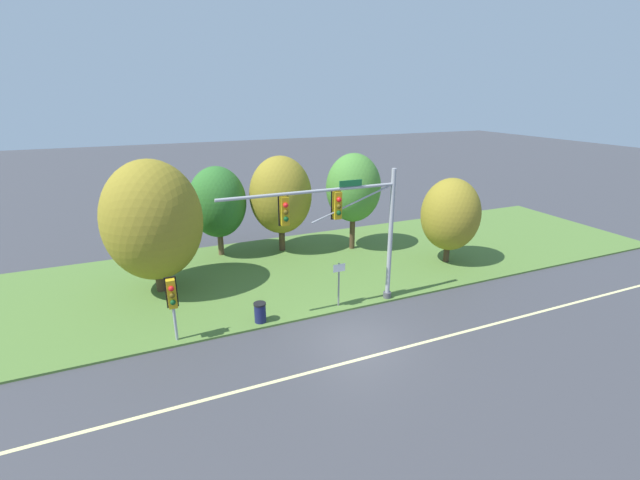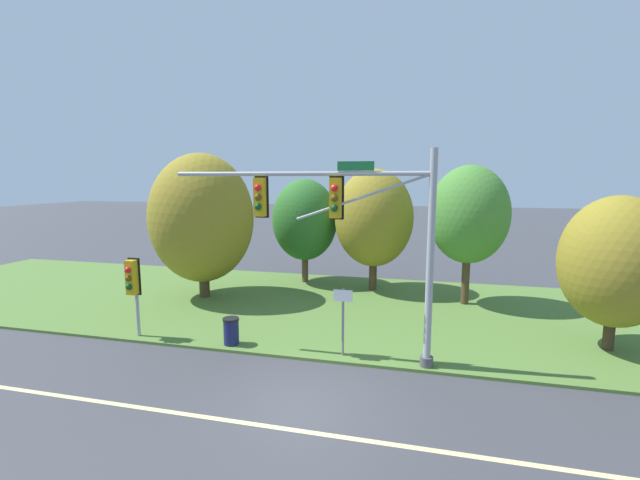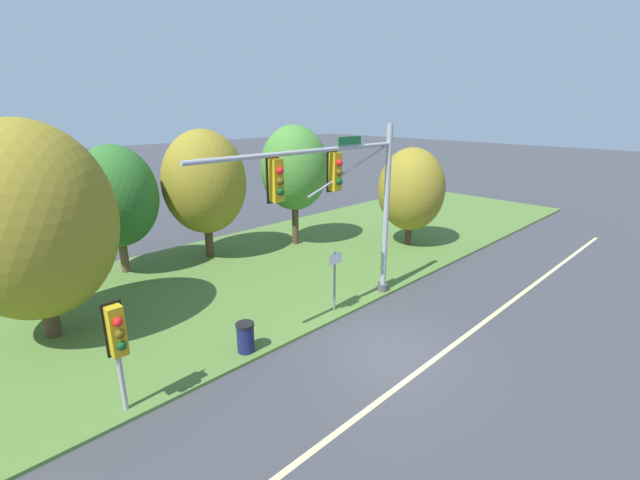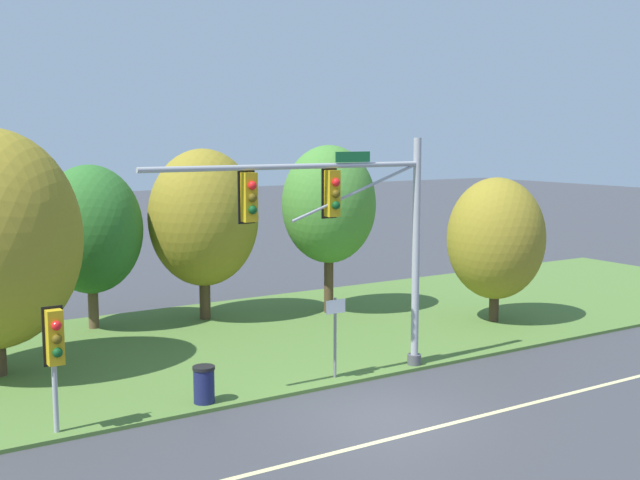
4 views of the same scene
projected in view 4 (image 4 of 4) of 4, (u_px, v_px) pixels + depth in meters
The scene contains 11 objects.
ground_plane at pixel (385, 417), 19.20m from camera, with size 160.00×160.00×0.00m, color #3D3D42.
lane_stripe at pixel (417, 432), 18.19m from camera, with size 36.00×0.16×0.01m, color beige.
grass_verge at pixel (233, 341), 26.10m from camera, with size 48.00×11.50×0.10m, color #517533.
traffic_signal_mast at pixel (348, 221), 21.42m from camera, with size 8.36×0.49×6.53m.
pedestrian_signal_near_kerb at pixel (55, 344), 17.53m from camera, with size 0.46×0.55×2.88m.
route_sign_post at pixel (335, 328), 21.81m from camera, with size 0.61×0.08×2.23m.
tree_left_of_mast at pixel (91, 230), 27.22m from camera, with size 3.52×3.52×5.63m.
tree_behind_signpost at pixel (203, 218), 28.57m from camera, with size 3.92×3.92×6.14m.
tree_mid_verge at pixel (329, 205), 29.60m from camera, with size 3.49×3.49×6.25m.
tree_tall_centre at pixel (496, 239), 28.30m from camera, with size 3.45×3.45×5.14m.
trash_bin at pixel (204, 384), 19.85m from camera, with size 0.56×0.56×0.93m.
Camera 4 is at (-11.22, -14.78, 6.68)m, focal length 45.00 mm.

